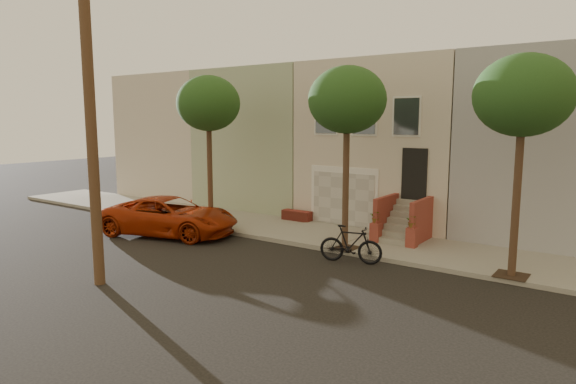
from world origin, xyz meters
The scene contains 9 objects.
ground centered at (0.00, 0.00, 0.00)m, with size 90.00×90.00×0.00m, color black.
sidewalk centered at (0.00, 5.35, 0.07)m, with size 40.00×3.70×0.15m, color gray.
house_row centered at (0.00, 11.19, 3.64)m, with size 33.10×11.70×7.00m.
tree_left centered at (-5.50, 3.90, 5.26)m, with size 2.70×2.57×6.30m.
tree_mid centered at (1.00, 3.90, 5.26)m, with size 2.70×2.57×6.30m.
tree_right centered at (6.50, 3.90, 5.26)m, with size 2.70×2.57×6.30m.
utility_pole centered at (8.00, -3.20, 5.19)m, with size 23.60×1.22×10.00m.
pickup_truck centered at (-6.05, 2.11, 0.77)m, with size 2.56×5.55×1.54m, color #9D2809.
motorcycle centered at (1.82, 2.81, 0.62)m, with size 0.58×2.07×1.24m, color black.
Camera 1 is at (9.30, -11.26, 4.64)m, focal length 31.14 mm.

